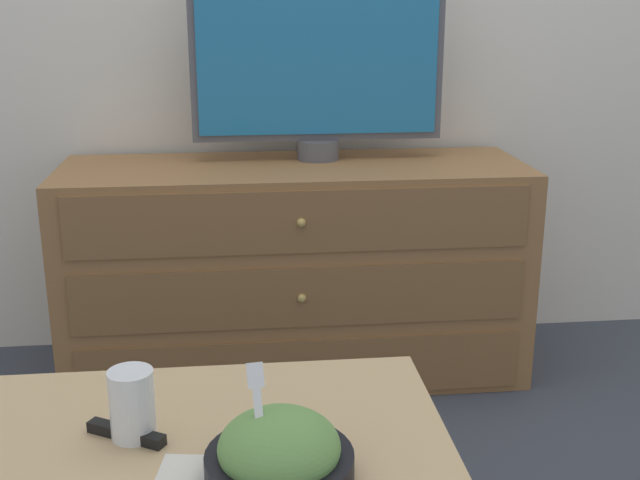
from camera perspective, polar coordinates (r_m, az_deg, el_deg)
The scene contains 6 objects.
ground_plane at distance 2.72m, azimuth 0.66°, elevation -6.60°, with size 12.00×12.00×0.00m, color #383D47.
dresser at distance 2.36m, azimuth -1.78°, elevation -2.18°, with size 1.32×0.46×0.63m.
tv at distance 2.32m, azimuth -0.17°, elevation 12.56°, with size 0.72×0.12×0.53m.
takeout_bowl at distance 1.18m, azimuth -2.91°, elevation -15.00°, with size 0.22×0.22×0.17m.
drink_cup at distance 1.31m, azimuth -13.19°, elevation -11.57°, with size 0.07×0.07×0.11m.
remote_control at distance 1.33m, azimuth -13.62°, elevation -13.22°, with size 0.13×0.09×0.02m.
Camera 1 is at (-0.30, -2.47, 1.09)m, focal length 45.00 mm.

